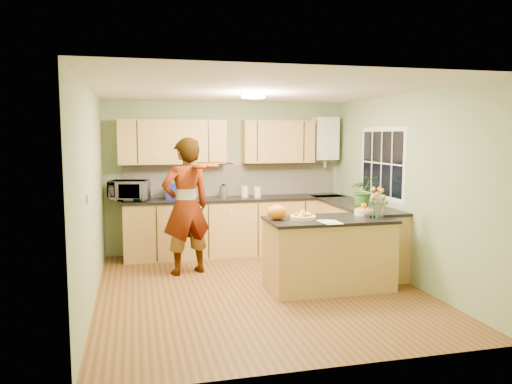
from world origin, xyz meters
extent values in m
plane|color=brown|center=(0.00, 0.00, 0.00)|extent=(4.50, 4.50, 0.00)
cube|color=silver|center=(0.00, 0.00, 2.50)|extent=(4.00, 4.50, 0.02)
cube|color=#8CA576|center=(0.00, 2.25, 1.25)|extent=(4.00, 0.02, 2.50)
cube|color=#8CA576|center=(0.00, -2.25, 1.25)|extent=(4.00, 0.02, 2.50)
cube|color=#8CA576|center=(-2.00, 0.00, 1.25)|extent=(0.02, 4.50, 2.50)
cube|color=#8CA576|center=(2.00, 0.00, 1.25)|extent=(0.02, 4.50, 2.50)
cube|color=tan|center=(0.10, 1.95, 0.45)|extent=(3.60, 0.60, 0.90)
cube|color=black|center=(0.10, 1.94, 0.92)|extent=(3.64, 0.62, 0.04)
cube|color=tan|center=(1.70, 0.85, 0.45)|extent=(0.60, 2.20, 0.90)
cube|color=black|center=(1.69, 0.85, 0.92)|extent=(0.62, 2.24, 0.04)
cube|color=beige|center=(0.10, 2.23, 1.20)|extent=(3.60, 0.02, 0.52)
cube|color=tan|center=(-0.90, 2.08, 1.85)|extent=(1.70, 0.34, 0.70)
cube|color=tan|center=(0.85, 2.08, 1.85)|extent=(1.20, 0.34, 0.70)
cube|color=white|center=(1.70, 2.09, 1.90)|extent=(0.40, 0.30, 0.72)
cylinder|color=#ACADB1|center=(1.70, 2.09, 1.50)|extent=(0.06, 0.06, 0.20)
cube|color=white|center=(1.99, 0.60, 1.55)|extent=(0.01, 1.30, 1.05)
cube|color=black|center=(1.99, 0.60, 1.55)|extent=(0.01, 1.18, 0.92)
cube|color=white|center=(-1.99, -0.60, 1.30)|extent=(0.02, 0.09, 0.09)
cylinder|color=#FFEABF|center=(0.00, 0.30, 2.46)|extent=(0.30, 0.30, 0.06)
cylinder|color=white|center=(0.00, 0.30, 2.49)|extent=(0.10, 0.10, 0.02)
cube|color=tan|center=(0.88, -0.17, 0.43)|extent=(1.55, 0.77, 0.87)
cube|color=black|center=(0.88, -0.17, 0.89)|extent=(1.58, 0.81, 0.04)
cylinder|color=beige|center=(0.53, -0.17, 0.93)|extent=(0.32, 0.32, 0.05)
cylinder|color=beige|center=(1.43, -0.02, 0.94)|extent=(0.25, 0.25, 0.07)
cylinder|color=silver|center=(1.48, -0.35, 1.01)|extent=(0.10, 0.10, 0.20)
ellipsoid|color=orange|center=(0.20, -0.12, 1.00)|extent=(0.30, 0.28, 0.19)
cube|color=white|center=(0.78, -0.47, 0.91)|extent=(0.21, 0.29, 0.01)
imported|color=#ECB190|center=(-0.82, 0.96, 0.96)|extent=(0.81, 0.65, 1.92)
imported|color=white|center=(-1.60, 1.97, 1.10)|extent=(0.66, 0.54, 0.32)
cube|color=navy|center=(-0.86, 1.96, 1.06)|extent=(0.35, 0.30, 0.24)
cylinder|color=#ACADB1|center=(-0.11, 1.94, 1.04)|extent=(0.14, 0.14, 0.20)
sphere|color=black|center=(-0.11, 1.94, 1.18)|extent=(0.07, 0.07, 0.07)
cylinder|color=beige|center=(0.26, 1.99, 1.03)|extent=(0.14, 0.14, 0.18)
cylinder|color=white|center=(0.45, 1.89, 1.03)|extent=(0.12, 0.12, 0.18)
imported|color=#357527|center=(1.70, 0.58, 1.16)|extent=(0.45, 0.41, 0.44)
camera|label=1|loc=(-1.51, -6.00, 1.95)|focal=35.00mm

